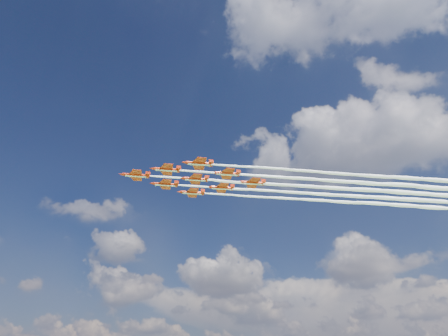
% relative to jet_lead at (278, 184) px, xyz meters
% --- Properties ---
extents(jet_lead, '(89.62, 73.03, 2.75)m').
position_rel_jet_lead_xyz_m(jet_lead, '(0.00, 0.00, 0.00)').
color(jet_lead, '#B12309').
extents(jet_row2_port, '(89.62, 73.03, 2.75)m').
position_rel_jet_lead_xyz_m(jet_row2_port, '(12.52, 1.82, 0.00)').
color(jet_row2_port, '#B12309').
extents(jet_row2_starb, '(89.62, 73.03, 2.75)m').
position_rel_jet_lead_xyz_m(jet_row2_starb, '(4.38, 11.86, 0.00)').
color(jet_row2_starb, '#B12309').
extents(jet_row3_port, '(89.62, 73.03, 2.75)m').
position_rel_jet_lead_xyz_m(jet_row3_port, '(25.03, 3.64, 0.00)').
color(jet_row3_port, '#B12309').
extents(jet_row3_centre, '(89.62, 73.03, 2.75)m').
position_rel_jet_lead_xyz_m(jet_row3_centre, '(16.90, 13.68, 0.00)').
color(jet_row3_centre, '#B12309').
extents(jet_row3_starb, '(89.62, 73.03, 2.75)m').
position_rel_jet_lead_xyz_m(jet_row3_starb, '(8.77, 23.73, 0.00)').
color(jet_row3_starb, '#B12309').
extents(jet_row4_port, '(89.62, 73.03, 2.75)m').
position_rel_jet_lead_xyz_m(jet_row4_port, '(29.41, 15.51, 0.00)').
color(jet_row4_port, '#B12309').
extents(jet_row4_starb, '(89.62, 73.03, 2.75)m').
position_rel_jet_lead_xyz_m(jet_row4_starb, '(21.28, 25.55, 0.00)').
color(jet_row4_starb, '#B12309').
extents(jet_tail, '(89.62, 73.03, 2.75)m').
position_rel_jet_lead_xyz_m(jet_tail, '(33.80, 27.37, 0.00)').
color(jet_tail, '#B12309').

